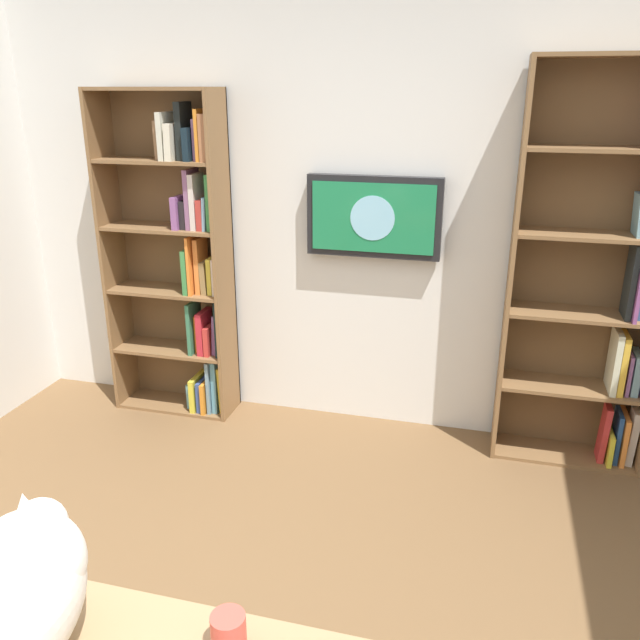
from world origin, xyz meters
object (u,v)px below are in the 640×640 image
object	(u,v)px
bookshelf_left	(606,276)
cat	(6,599)
bookshelf_right	(182,260)
coffee_mug	(229,633)
wall_mounted_tv	(374,217)

from	to	relation	value
bookshelf_left	cat	distance (m)	2.99
bookshelf_right	coffee_mug	xyz separation A→B (m)	(-1.29, 2.42, -0.17)
bookshelf_left	bookshelf_right	size ratio (longest dim) A/B	1.07
bookshelf_left	coffee_mug	xyz separation A→B (m)	(1.09, 2.42, -0.24)
bookshelf_right	cat	bearing A→B (deg)	108.43
bookshelf_right	cat	size ratio (longest dim) A/B	3.37
bookshelf_left	cat	world-z (taller)	bookshelf_left
bookshelf_right	coffee_mug	distance (m)	2.75
bookshelf_right	wall_mounted_tv	size ratio (longest dim) A/B	2.60
bookshelf_right	wall_mounted_tv	bearing A→B (deg)	-175.71
wall_mounted_tv	coffee_mug	world-z (taller)	wall_mounted_tv
bookshelf_left	coffee_mug	size ratio (longest dim) A/B	22.04
bookshelf_left	wall_mounted_tv	size ratio (longest dim) A/B	2.79
bookshelf_left	cat	xyz separation A→B (m)	(1.52, 2.57, -0.11)
bookshelf_right	cat	world-z (taller)	bookshelf_right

